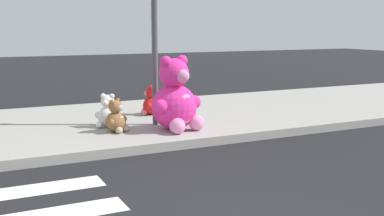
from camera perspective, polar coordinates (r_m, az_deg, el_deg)
name	(u,v)px	position (r m, az deg, el deg)	size (l,w,h in m)	color
sidewalk	(92,125)	(9.40, -11.81, -2.01)	(28.00, 4.40, 0.15)	#9E9B93
sign_pole	(155,32)	(8.76, -4.46, 9.01)	(0.56, 0.11, 3.20)	#4C4C51
plush_pink_large	(176,100)	(8.37, -1.95, 0.91)	(0.97, 0.92, 1.30)	#F22D93
plush_brown	(116,119)	(8.32, -8.96, -1.27)	(0.40, 0.42, 0.58)	olive
plush_white	(108,114)	(8.77, -9.97, -0.66)	(0.43, 0.44, 0.61)	white
plush_red	(151,103)	(9.91, -4.90, 0.60)	(0.43, 0.44, 0.60)	red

